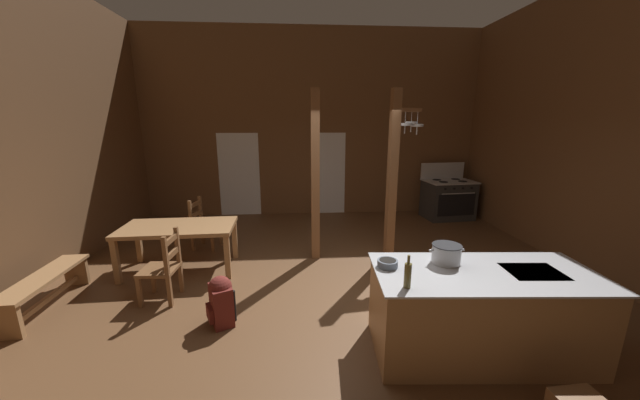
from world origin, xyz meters
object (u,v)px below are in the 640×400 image
at_px(backpack, 221,299).
at_px(bottle_tall_on_counter, 408,275).
at_px(stove_range, 448,199).
at_px(bench_along_left_wall, 45,286).
at_px(ladderback_chair_near_window, 163,268).
at_px(mixing_bowl_on_counter, 388,263).
at_px(dining_table, 179,231).
at_px(kitchen_island, 480,312).
at_px(stockpot_on_counter, 446,254).
at_px(ladderback_chair_by_post, 204,225).

height_order(backpack, bottle_tall_on_counter, bottle_tall_on_counter).
distance_m(stove_range, bench_along_left_wall, 7.74).
bearing_deg(ladderback_chair_near_window, stove_range, 32.28).
relative_size(backpack, mixing_bowl_on_counter, 2.90).
height_order(dining_table, mixing_bowl_on_counter, mixing_bowl_on_counter).
xyz_separation_m(kitchen_island, stockpot_on_counter, (-0.30, 0.22, 0.55)).
distance_m(dining_table, bench_along_left_wall, 1.72).
height_order(kitchen_island, dining_table, kitchen_island).
distance_m(ladderback_chair_near_window, mixing_bowl_on_counter, 2.93).
height_order(dining_table, backpack, dining_table).
height_order(dining_table, ladderback_chair_near_window, ladderback_chair_near_window).
relative_size(bench_along_left_wall, bottle_tall_on_counter, 4.62).
relative_size(kitchen_island, bench_along_left_wall, 1.59).
distance_m(ladderback_chair_near_window, backpack, 1.06).
height_order(stockpot_on_counter, bottle_tall_on_counter, bottle_tall_on_counter).
bearing_deg(ladderback_chair_by_post, stockpot_on_counter, -41.75).
distance_m(backpack, bottle_tall_on_counter, 2.20).
bearing_deg(stove_range, ladderback_chair_by_post, -163.72).
xyz_separation_m(stove_range, ladderback_chair_near_window, (-5.45, -3.44, -0.03)).
distance_m(stove_range, stockpot_on_counter, 5.02).
bearing_deg(bottle_tall_on_counter, backpack, 153.39).
xyz_separation_m(stockpot_on_counter, bottle_tall_on_counter, (-0.57, -0.48, 0.02)).
height_order(ladderback_chair_near_window, stockpot_on_counter, stockpot_on_counter).
xyz_separation_m(backpack, stockpot_on_counter, (2.43, -0.46, 0.68)).
xyz_separation_m(ladderback_chair_near_window, bottle_tall_on_counter, (2.73, -1.54, 0.57)).
height_order(stove_range, mixing_bowl_on_counter, stove_range).
height_order(stove_range, bottle_tall_on_counter, stove_range).
bearing_deg(backpack, mixing_bowl_on_counter, -15.72).
relative_size(kitchen_island, ladderback_chair_near_window, 2.34).
height_order(bench_along_left_wall, bottle_tall_on_counter, bottle_tall_on_counter).
bearing_deg(stove_range, kitchen_island, -111.41).
height_order(kitchen_island, bench_along_left_wall, kitchen_island).
bearing_deg(stove_range, ladderback_chair_near_window, -147.72).
relative_size(stove_range, stockpot_on_counter, 3.60).
height_order(dining_table, stockpot_on_counter, stockpot_on_counter).
height_order(ladderback_chair_by_post, bottle_tall_on_counter, bottle_tall_on_counter).
bearing_deg(ladderback_chair_near_window, backpack, -34.98).
relative_size(ladderback_chair_near_window, stockpot_on_counter, 2.59).
height_order(kitchen_island, stove_range, stove_range).
bearing_deg(dining_table, mixing_bowl_on_counter, -36.33).
height_order(dining_table, bench_along_left_wall, dining_table).
xyz_separation_m(kitchen_island, backpack, (-2.73, 0.68, -0.13)).
bearing_deg(stove_range, dining_table, -155.50).
height_order(stove_range, ladderback_chair_near_window, stove_range).
bearing_deg(bench_along_left_wall, backpack, -12.34).
xyz_separation_m(dining_table, mixing_bowl_on_counter, (2.76, -2.03, 0.28)).
bearing_deg(dining_table, kitchen_island, -30.82).
distance_m(mixing_bowl_on_counter, bottle_tall_on_counter, 0.44).
relative_size(backpack, stockpot_on_counter, 1.63).
distance_m(dining_table, bottle_tall_on_counter, 3.76).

